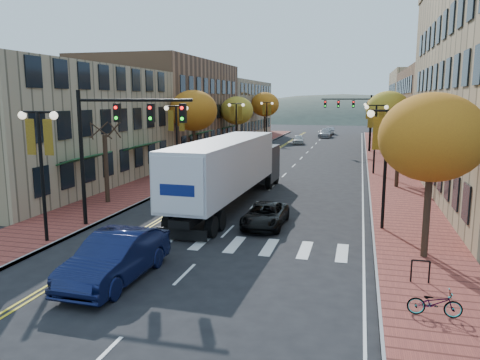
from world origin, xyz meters
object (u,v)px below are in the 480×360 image
Objects in this scene: black_suv at (265,215)px; bicycle at (435,303)px; navy_sedan at (116,257)px; semi_truck at (231,166)px.

black_suv reaches higher than bicycle.
navy_sedan is 9.40m from black_suv.
navy_sedan is at bearing 86.81° from bicycle.
black_suv is at bearing 36.88° from bicycle.
black_suv is at bearing 67.56° from navy_sedan.
semi_truck is 16.74m from bicycle.
navy_sedan is (-0.82, -12.84, -1.57)m from semi_truck.
semi_truck is 3.92× the size of black_suv.
navy_sedan reaches higher than black_suv.
black_suv is 11.43m from bicycle.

